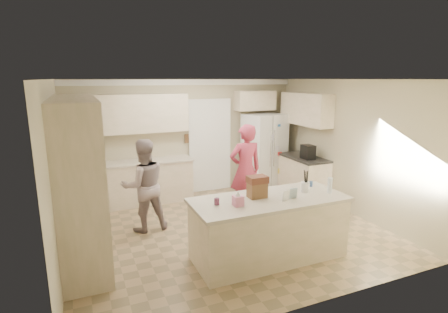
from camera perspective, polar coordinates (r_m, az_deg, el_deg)
name	(u,v)px	position (r m, az deg, el deg)	size (l,w,h in m)	color
floor	(227,231)	(6.29, 0.41, -12.01)	(5.20, 4.60, 0.02)	#997E59
ceiling	(227,79)	(5.72, 0.45, 12.61)	(5.20, 4.60, 0.02)	white
wall_back	(186,137)	(8.00, -6.15, 3.12)	(5.20, 0.02, 2.60)	#BFB591
wall_front	(311,202)	(3.94, 13.99, -7.23)	(5.20, 0.02, 2.60)	#BFB591
wall_left	(55,175)	(5.42, -25.83, -2.67)	(0.02, 4.60, 2.60)	#BFB591
wall_right	(348,147)	(7.28, 19.64, 1.51)	(0.02, 4.60, 2.60)	#BFB591
crown_back	(186,82)	(7.84, -6.26, 11.96)	(5.20, 0.08, 0.12)	white
pantry_bank	(80,177)	(5.63, -22.49, -3.13)	(0.60, 2.60, 2.35)	#F5DDC4
back_base_cab	(140,183)	(7.65, -13.60, -4.23)	(2.20, 0.60, 0.88)	#F5DDC4
back_countertop	(139,162)	(7.52, -13.77, -0.90)	(2.24, 0.63, 0.04)	beige
back_upper_cab	(135,114)	(7.49, -14.34, 6.79)	(2.20, 0.35, 0.80)	#F5DDC4
doorway_opening	(210,147)	(8.19, -2.36, 1.62)	(0.90, 0.06, 2.10)	black
doorway_casing	(210,147)	(8.16, -2.28, 1.58)	(1.02, 0.03, 2.22)	white
wall_frame_upper	(188,127)	(7.93, -5.97, 4.87)	(0.15, 0.02, 0.20)	brown
wall_frame_lower	(188,138)	(7.97, -5.93, 2.94)	(0.15, 0.02, 0.20)	brown
refrigerator	(264,152)	(8.38, 6.58, 0.76)	(0.90, 0.70, 1.80)	white
fridge_seam	(272,155)	(8.08, 7.81, 0.28)	(0.01, 0.02, 1.78)	gray
fridge_dispenser	(264,145)	(7.91, 6.53, 1.90)	(0.22, 0.03, 0.35)	black
fridge_handle_l	(270,149)	(8.01, 7.59, 1.27)	(0.02, 0.02, 0.85)	silver
fridge_handle_r	(274,148)	(8.06, 8.20, 1.33)	(0.02, 0.02, 0.85)	silver
over_fridge_cab	(255,101)	(8.37, 5.11, 9.07)	(0.95, 0.35, 0.45)	#F5DDC4
right_base_cab	(303,178)	(8.04, 12.76, -3.36)	(0.60, 1.20, 0.88)	#F5DDC4
right_countertop	(304,158)	(7.92, 12.86, -0.17)	(0.63, 1.24, 0.04)	#2D2B28
right_upper_cab	(306,109)	(8.00, 13.19, 7.56)	(0.35, 1.50, 0.70)	#F5DDC4
coffee_maker	(308,152)	(7.71, 13.55, 0.73)	(0.22, 0.28, 0.30)	black
island_base	(269,229)	(5.29, 7.28, -11.71)	(2.20, 0.90, 0.88)	#F5DDC4
island_top	(269,200)	(5.12, 7.43, -7.01)	(2.28, 0.96, 0.05)	beige
utensil_crock	(305,187)	(5.47, 13.10, -4.84)	(0.13, 0.13, 0.15)	white
tissue_box	(238,201)	(4.76, 2.30, -7.23)	(0.13, 0.13, 0.14)	pink
tissue_plume	(238,193)	(4.73, 2.31, -5.98)	(0.08, 0.08, 0.08)	white
dollhouse_body	(257,190)	(5.09, 5.44, -5.48)	(0.26, 0.18, 0.22)	brown
dollhouse_roof	(257,179)	(5.04, 5.47, -3.75)	(0.28, 0.20, 0.10)	#592D1E
jam_jar	(217,201)	(4.81, -1.19, -7.35)	(0.07, 0.07, 0.09)	#59263F
greeting_card_a	(286,196)	(5.00, 10.11, -6.31)	(0.12, 0.01, 0.16)	white
greeting_card_b	(293,193)	(5.12, 11.23, -5.91)	(0.12, 0.01, 0.16)	silver
water_bottle	(330,185)	(5.49, 16.90, -4.52)	(0.07, 0.07, 0.24)	silver
shaker_salt	(308,184)	(5.71, 13.48, -4.45)	(0.05, 0.05, 0.09)	#3D5E93
shaker_pepper	(311,184)	(5.75, 14.04, -4.36)	(0.05, 0.05, 0.09)	#3D5E93
teen_boy	(144,186)	(6.19, -12.94, -4.64)	(0.79, 0.61, 1.62)	gray
teen_girl	(245,170)	(6.72, 3.51, -2.23)	(0.65, 0.43, 1.78)	#B1354E
fridge_magnets	(272,155)	(8.07, 7.84, 0.27)	(0.76, 0.02, 1.44)	tan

